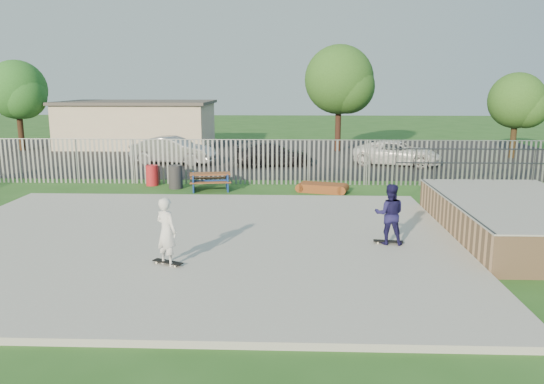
{
  "coord_description": "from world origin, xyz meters",
  "views": [
    {
      "loc": [
        2.86,
        -14.27,
        4.47
      ],
      "look_at": [
        2.26,
        2.0,
        1.1
      ],
      "focal_mm": 35.0,
      "sensor_mm": 36.0,
      "label": 1
    }
  ],
  "objects_px": {
    "picnic_table": "(210,181)",
    "tree_right": "(517,101)",
    "funbox": "(322,188)",
    "tree_mid": "(339,80)",
    "trash_bin_red": "(152,175)",
    "car_dark": "(273,154)",
    "car_white": "(397,153)",
    "car_silver": "(173,150)",
    "skater_white": "(166,231)",
    "skater_navy": "(390,214)",
    "tree_left": "(17,90)",
    "trash_bin_grey": "(176,177)"
  },
  "relations": [
    {
      "from": "car_silver",
      "to": "tree_left",
      "type": "height_order",
      "value": "tree_left"
    },
    {
      "from": "picnic_table",
      "to": "car_silver",
      "type": "bearing_deg",
      "value": 104.24
    },
    {
      "from": "car_dark",
      "to": "tree_mid",
      "type": "bearing_deg",
      "value": -42.95
    },
    {
      "from": "skater_white",
      "to": "picnic_table",
      "type": "bearing_deg",
      "value": -52.12
    },
    {
      "from": "skater_white",
      "to": "tree_mid",
      "type": "bearing_deg",
      "value": -69.42
    },
    {
      "from": "trash_bin_red",
      "to": "tree_left",
      "type": "bearing_deg",
      "value": 135.03
    },
    {
      "from": "trash_bin_grey",
      "to": "picnic_table",
      "type": "bearing_deg",
      "value": -10.12
    },
    {
      "from": "car_silver",
      "to": "car_dark",
      "type": "bearing_deg",
      "value": -84.22
    },
    {
      "from": "trash_bin_grey",
      "to": "skater_white",
      "type": "height_order",
      "value": "skater_white"
    },
    {
      "from": "skater_white",
      "to": "trash_bin_grey",
      "type": "bearing_deg",
      "value": -43.64
    },
    {
      "from": "car_dark",
      "to": "car_white",
      "type": "distance_m",
      "value": 6.83
    },
    {
      "from": "funbox",
      "to": "tree_right",
      "type": "xyz_separation_m",
      "value": [
        12.01,
        10.59,
        3.23
      ]
    },
    {
      "from": "picnic_table",
      "to": "trash_bin_red",
      "type": "distance_m",
      "value": 2.87
    },
    {
      "from": "funbox",
      "to": "tree_left",
      "type": "relative_size",
      "value": 0.33
    },
    {
      "from": "funbox",
      "to": "car_white",
      "type": "distance_m",
      "value": 8.74
    },
    {
      "from": "tree_left",
      "to": "skater_navy",
      "type": "distance_m",
      "value": 29.45
    },
    {
      "from": "trash_bin_red",
      "to": "car_white",
      "type": "relative_size",
      "value": 0.19
    },
    {
      "from": "car_silver",
      "to": "trash_bin_grey",
      "type": "bearing_deg",
      "value": -156.9
    },
    {
      "from": "picnic_table",
      "to": "funbox",
      "type": "distance_m",
      "value": 4.74
    },
    {
      "from": "car_dark",
      "to": "tree_right",
      "type": "xyz_separation_m",
      "value": [
        14.3,
        3.65,
        2.77
      ]
    },
    {
      "from": "trash_bin_red",
      "to": "car_dark",
      "type": "distance_m",
      "value": 7.72
    },
    {
      "from": "trash_bin_grey",
      "to": "trash_bin_red",
      "type": "bearing_deg",
      "value": 152.24
    },
    {
      "from": "skater_navy",
      "to": "skater_white",
      "type": "height_order",
      "value": "same"
    },
    {
      "from": "trash_bin_grey",
      "to": "car_white",
      "type": "bearing_deg",
      "value": 32.62
    },
    {
      "from": "tree_left",
      "to": "skater_navy",
      "type": "bearing_deg",
      "value": -45.0
    },
    {
      "from": "tree_mid",
      "to": "car_silver",
      "type": "bearing_deg",
      "value": -147.14
    },
    {
      "from": "picnic_table",
      "to": "car_white",
      "type": "xyz_separation_m",
      "value": [
        9.24,
        7.17,
        0.31
      ]
    },
    {
      "from": "picnic_table",
      "to": "tree_mid",
      "type": "relative_size",
      "value": 0.28
    },
    {
      "from": "picnic_table",
      "to": "tree_right",
      "type": "distance_m",
      "value": 19.88
    },
    {
      "from": "tree_right",
      "to": "skater_white",
      "type": "xyz_separation_m",
      "value": [
        -16.28,
        -20.15,
        -2.43
      ]
    },
    {
      "from": "trash_bin_red",
      "to": "tree_right",
      "type": "bearing_deg",
      "value": 25.8
    },
    {
      "from": "picnic_table",
      "to": "trash_bin_red",
      "type": "relative_size",
      "value": 2.14
    },
    {
      "from": "trash_bin_grey",
      "to": "tree_right",
      "type": "distance_m",
      "value": 21.04
    },
    {
      "from": "tree_right",
      "to": "skater_navy",
      "type": "distance_m",
      "value": 21.25
    },
    {
      "from": "tree_right",
      "to": "skater_white",
      "type": "height_order",
      "value": "tree_right"
    },
    {
      "from": "skater_navy",
      "to": "trash_bin_red",
      "type": "bearing_deg",
      "value": -37.77
    },
    {
      "from": "car_white",
      "to": "tree_right",
      "type": "xyz_separation_m",
      "value": [
        7.49,
        3.13,
        2.73
      ]
    },
    {
      "from": "car_dark",
      "to": "funbox",
      "type": "bearing_deg",
      "value": -173.05
    },
    {
      "from": "tree_left",
      "to": "skater_white",
      "type": "distance_m",
      "value": 27.36
    },
    {
      "from": "car_silver",
      "to": "tree_mid",
      "type": "distance_m",
      "value": 12.09
    },
    {
      "from": "tree_mid",
      "to": "trash_bin_grey",
      "type": "bearing_deg",
      "value": -121.74
    },
    {
      "from": "car_dark",
      "to": "skater_white",
      "type": "relative_size",
      "value": 2.59
    },
    {
      "from": "trash_bin_red",
      "to": "trash_bin_grey",
      "type": "relative_size",
      "value": 0.9
    },
    {
      "from": "car_silver",
      "to": "tree_right",
      "type": "bearing_deg",
      "value": -70.82
    },
    {
      "from": "picnic_table",
      "to": "tree_left",
      "type": "bearing_deg",
      "value": 129.12
    },
    {
      "from": "car_silver",
      "to": "tree_mid",
      "type": "relative_size",
      "value": 0.67
    },
    {
      "from": "trash_bin_red",
      "to": "skater_navy",
      "type": "relative_size",
      "value": 0.54
    },
    {
      "from": "tree_mid",
      "to": "car_white",
      "type": "bearing_deg",
      "value": -65.74
    },
    {
      "from": "picnic_table",
      "to": "car_silver",
      "type": "distance_m",
      "value": 7.72
    },
    {
      "from": "picnic_table",
      "to": "car_silver",
      "type": "xyz_separation_m",
      "value": [
        -3.13,
        7.04,
        0.41
      ]
    }
  ]
}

